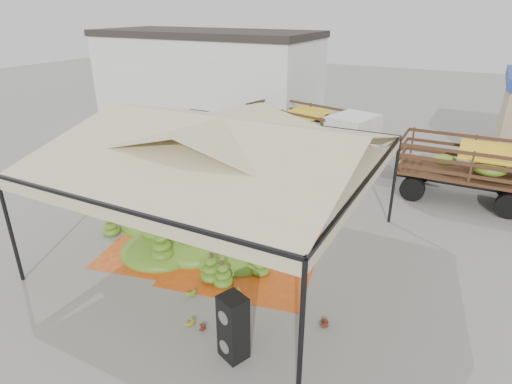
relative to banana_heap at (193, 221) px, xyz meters
The scene contains 17 objects.
ground 1.36m from the banana_heap, ahead, with size 90.00×90.00×0.00m, color slate.
canopy_tent 2.90m from the banana_heap, ahead, with size 8.10×8.10×4.00m.
building_white 16.74m from the banana_heap, 122.04° to the left, with size 14.30×6.30×5.40m.
tarp_left 0.87m from the banana_heap, 115.70° to the right, with size 3.92×3.74×0.01m, color #D75A14.
tarp_right 2.09m from the banana_heap, ahead, with size 3.93×4.13×0.01m, color #D74A14.
banana_heap is the anchor object (origin of this frame).
hand_yellow_a 3.09m from the banana_heap, 35.28° to the right, with size 0.49×0.40×0.22m, color gold.
hand_yellow_b 3.97m from the banana_heap, 56.78° to the right, with size 0.46×0.37×0.21m, color #AF8B23.
hand_red_a 5.27m from the banana_heap, 21.24° to the right, with size 0.50×0.41×0.23m, color maroon.
hand_red_b 4.19m from the banana_heap, 52.95° to the right, with size 0.39×0.32×0.18m, color #5A2914.
hand_green 2.86m from the banana_heap, 56.99° to the right, with size 0.50×0.41×0.23m, color #4E6E17.
hanging_bunches 2.72m from the banana_heap, 47.01° to the right, with size 1.74×0.24×0.20m.
speaker_stack 5.10m from the banana_heap, 45.12° to the right, with size 0.67×0.63×1.48m.
banana_leaves 3.49m from the banana_heap, 137.16° to the left, with size 0.96×1.36×3.70m, color #256E1D, non-canonical shape.
vendor 5.97m from the banana_heap, 73.99° to the left, with size 0.64×0.42×1.75m, color gray.
truck_left 9.90m from the banana_heap, 88.63° to the left, with size 6.91×3.88×2.25m.
truck_right 11.21m from the banana_heap, 40.91° to the left, with size 6.72×2.40×2.30m.
Camera 1 is at (6.04, -9.57, 6.75)m, focal length 30.00 mm.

